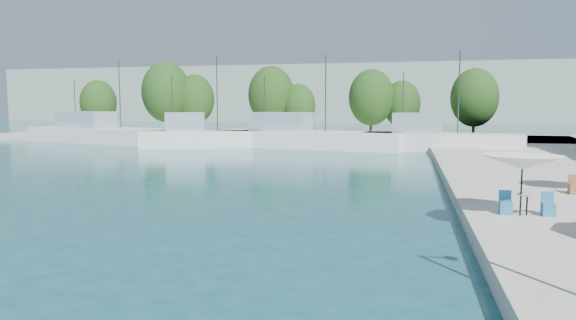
% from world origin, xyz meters
% --- Properties ---
extents(quay_far, '(90.00, 16.00, 0.60)m').
position_xyz_m(quay_far, '(-8.00, 67.00, 0.30)').
color(quay_far, '#A3A093').
rests_on(quay_far, ground).
extents(hill_west, '(180.00, 40.00, 16.00)m').
position_xyz_m(hill_west, '(-30.00, 160.00, 8.00)').
color(hill_west, gray).
rests_on(hill_west, ground).
extents(hill_east, '(140.00, 40.00, 12.00)m').
position_xyz_m(hill_east, '(40.00, 180.00, 6.00)').
color(hill_east, gray).
rests_on(hill_east, ground).
extents(trawler_01, '(23.16, 11.29, 10.20)m').
position_xyz_m(trawler_01, '(-32.67, 57.73, 1.07)').
color(trawler_01, silver).
rests_on(trawler_01, ground).
extents(trawler_02, '(14.06, 8.04, 10.20)m').
position_xyz_m(trawler_02, '(-17.92, 53.29, 1.07)').
color(trawler_02, silver).
rests_on(trawler_02, ground).
extents(trawler_03, '(20.86, 8.66, 10.20)m').
position_xyz_m(trawler_03, '(-7.11, 55.27, 1.07)').
color(trawler_03, silver).
rests_on(trawler_03, ground).
extents(trawler_04, '(15.69, 6.43, 10.20)m').
position_xyz_m(trawler_04, '(6.72, 54.01, 1.07)').
color(trawler_04, silver).
rests_on(trawler_04, ground).
extents(tree_01, '(5.17, 5.17, 7.66)m').
position_xyz_m(tree_01, '(-40.29, 68.23, 5.02)').
color(tree_01, '#3F2B19').
rests_on(tree_01, quay_far).
extents(tree_02, '(6.86, 6.86, 10.16)m').
position_xyz_m(tree_02, '(-29.69, 68.71, 6.46)').
color(tree_02, '#3F2B19').
rests_on(tree_02, quay_far).
extents(tree_03, '(5.67, 5.67, 8.39)m').
position_xyz_m(tree_03, '(-26.08, 70.31, 5.44)').
color(tree_03, '#3F2B19').
rests_on(tree_03, quay_far).
extents(tree_04, '(6.28, 6.28, 9.30)m').
position_xyz_m(tree_04, '(-14.37, 69.21, 5.97)').
color(tree_04, '#3F2B19').
rests_on(tree_04, quay_far).
extents(tree_05, '(4.63, 4.63, 6.85)m').
position_xyz_m(tree_05, '(-10.63, 69.44, 4.55)').
color(tree_05, '#3F2B19').
rests_on(tree_05, quay_far).
extents(tree_06, '(5.84, 5.84, 8.64)m').
position_xyz_m(tree_06, '(-0.86, 68.84, 5.59)').
color(tree_06, '#3F2B19').
rests_on(tree_06, quay_far).
extents(tree_07, '(4.88, 4.88, 7.22)m').
position_xyz_m(tree_07, '(2.99, 70.76, 4.76)').
color(tree_07, '#3F2B19').
rests_on(tree_07, quay_far).
extents(tree_08, '(5.74, 5.74, 8.50)m').
position_xyz_m(tree_08, '(11.74, 68.14, 5.50)').
color(tree_08, '#3F2B19').
rests_on(tree_08, quay_far).
extents(umbrella_white, '(2.82, 2.82, 2.15)m').
position_xyz_m(umbrella_white, '(7.87, 20.42, 2.49)').
color(umbrella_white, black).
rests_on(umbrella_white, quay_right).
extents(cafe_table_02, '(1.82, 0.70, 0.76)m').
position_xyz_m(cafe_table_02, '(8.11, 20.59, 0.89)').
color(cafe_table_02, black).
rests_on(cafe_table_02, quay_right).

